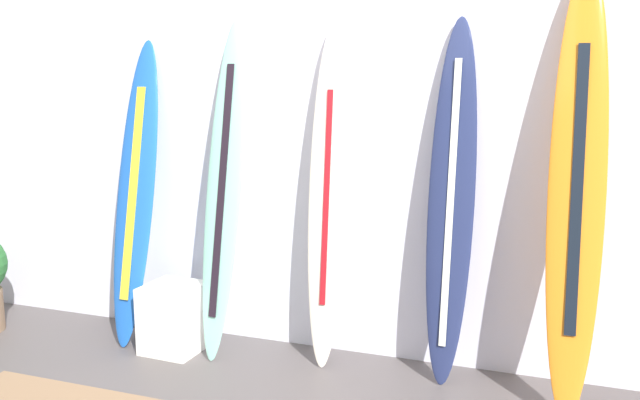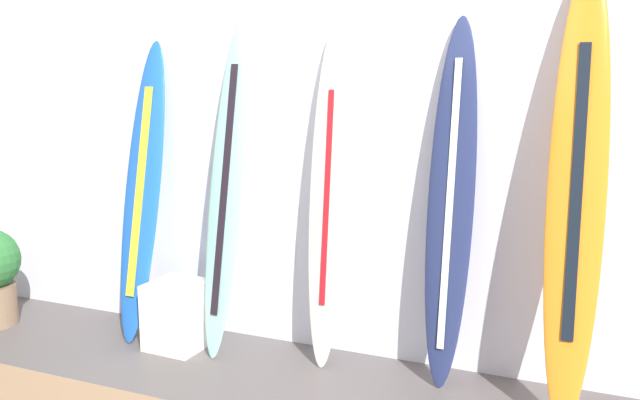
% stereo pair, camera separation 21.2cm
% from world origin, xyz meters
% --- Properties ---
extents(wall_back, '(7.20, 0.20, 2.80)m').
position_xyz_m(wall_back, '(0.00, 1.30, 1.40)').
color(wall_back, silver).
rests_on(wall_back, ground).
extents(surfboard_cobalt, '(0.30, 0.47, 1.91)m').
position_xyz_m(surfboard_cobalt, '(-1.24, 0.96, 0.94)').
color(surfboard_cobalt, blue).
rests_on(surfboard_cobalt, ground).
extents(surfboard_seafoam, '(0.26, 0.45, 2.02)m').
position_xyz_m(surfboard_seafoam, '(-0.62, 0.96, 1.01)').
color(surfboard_seafoam, '#87C9B5').
rests_on(surfboard_seafoam, ground).
extents(surfboard_ivory, '(0.24, 0.29, 1.98)m').
position_xyz_m(surfboard_ivory, '(0.01, 1.02, 0.97)').
color(surfboard_ivory, silver).
rests_on(surfboard_ivory, ground).
extents(surfboard_navy, '(0.26, 0.31, 2.00)m').
position_xyz_m(surfboard_navy, '(0.72, 1.03, 1.00)').
color(surfboard_navy, navy).
rests_on(surfboard_navy, ground).
extents(surfboard_sunset, '(0.30, 0.51, 2.26)m').
position_xyz_m(surfboard_sunset, '(1.34, 0.94, 1.13)').
color(surfboard_sunset, orange).
rests_on(surfboard_sunset, ground).
extents(display_block_left, '(0.35, 0.35, 0.42)m').
position_xyz_m(display_block_left, '(-0.93, 0.85, 0.21)').
color(display_block_left, white).
rests_on(display_block_left, ground).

